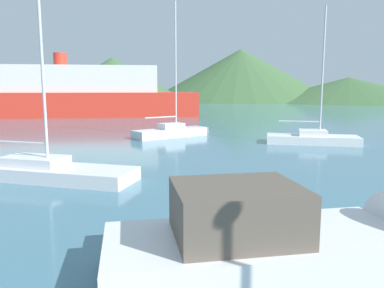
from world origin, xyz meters
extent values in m
cube|color=silver|center=(1.63, 4.75, 0.44)|extent=(5.99, 3.24, 0.87)
cube|color=black|center=(1.63, 4.75, 0.10)|extent=(6.02, 3.26, 0.20)
cube|color=brown|center=(1.21, 4.68, 1.35)|extent=(2.55, 2.21, 0.96)
cube|color=silver|center=(-0.93, 25.79, 0.30)|extent=(5.71, 4.84, 0.60)
cube|color=silver|center=(-0.93, 25.79, 0.81)|extent=(2.10, 1.98, 0.42)
cylinder|color=#BCBCC1|center=(-0.58, 26.05, 5.18)|extent=(0.12, 0.12, 9.17)
cylinder|color=#BCBCC1|center=(-1.64, 25.26, 1.50)|extent=(2.19, 1.66, 0.10)
cube|color=white|center=(8.44, 22.22, 0.26)|extent=(6.10, 3.29, 0.53)
cube|color=white|center=(8.44, 22.22, 0.71)|extent=(2.01, 1.80, 0.37)
cylinder|color=#BCBCC1|center=(8.86, 22.12, 4.58)|extent=(0.12, 0.12, 8.11)
cylinder|color=#BCBCC1|center=(7.59, 22.40, 1.43)|extent=(2.56, 0.66, 0.10)
cube|color=silver|center=(-5.81, 12.82, 0.26)|extent=(8.52, 4.24, 0.52)
cube|color=silver|center=(-5.81, 12.82, 0.70)|extent=(2.78, 2.04, 0.36)
cylinder|color=#BCBCC1|center=(-5.21, 12.65, 3.96)|extent=(0.12, 0.12, 6.88)
cylinder|color=#BCBCC1|center=(-7.00, 13.17, 1.42)|extent=(3.61, 1.14, 0.10)
cube|color=red|center=(-15.81, 46.51, 1.53)|extent=(35.04, 10.61, 3.07)
cube|color=silver|center=(-15.81, 46.51, 4.74)|extent=(24.65, 8.41, 3.34)
cylinder|color=red|center=(-15.81, 46.51, 7.20)|extent=(1.64, 1.64, 1.60)
cone|color=#3D6038|center=(-20.11, 101.28, 5.94)|extent=(40.92, 40.92, 11.87)
cone|color=#3D6038|center=(16.14, 112.28, 7.61)|extent=(55.69, 55.69, 15.22)
cone|color=#3D6038|center=(43.43, 99.04, 3.28)|extent=(48.91, 48.91, 6.57)
camera|label=1|loc=(0.32, -1.87, 3.56)|focal=35.00mm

